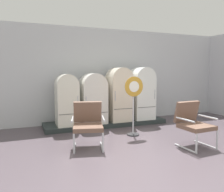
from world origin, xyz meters
TOP-DOWN VIEW (x-y plane):
  - ground at (0.00, 0.00)m, footprint 12.00×10.00m
  - back_wall at (0.00, 3.66)m, footprint 11.76×0.12m
  - display_plinth at (0.00, 3.02)m, footprint 3.73×0.95m
  - refrigerator_0 at (-1.22, 2.90)m, footprint 0.60×0.64m
  - refrigerator_1 at (-0.44, 2.94)m, footprint 0.71×0.72m
  - refrigerator_2 at (0.40, 2.92)m, footprint 0.67×0.70m
  - refrigerator_3 at (1.18, 2.92)m, footprint 0.67×0.69m
  - armchair_left at (-1.07, 1.24)m, footprint 0.80×0.83m
  - armchair_right at (1.07, 0.44)m, footprint 0.72×0.74m
  - sign_stand at (0.26, 1.70)m, footprint 0.51×0.32m

SIDE VIEW (x-z plane):
  - ground at x=0.00m, z-range -0.05..0.00m
  - display_plinth at x=0.00m, z-range 0.00..0.13m
  - armchair_left at x=-1.07m, z-range 0.05..1.03m
  - armchair_right at x=1.07m, z-range 0.05..1.03m
  - sign_stand at x=0.26m, z-range 0.03..1.54m
  - refrigerator_0 at x=-1.22m, z-range 0.17..1.61m
  - refrigerator_1 at x=-0.44m, z-range 0.17..1.62m
  - refrigerator_2 at x=0.40m, z-range 0.18..1.81m
  - refrigerator_3 at x=1.18m, z-range 0.18..1.82m
  - back_wall at x=0.00m, z-range 0.01..3.04m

